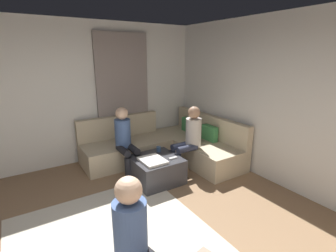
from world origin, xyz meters
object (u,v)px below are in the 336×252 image
object	(u,v)px
person_on_couch_side	(125,138)
sectional_couch	(167,146)
ottoman	(156,169)
coffee_mug	(159,149)
game_remote	(173,158)
person_on_armchair	(138,242)
person_on_couch_back	(189,137)

from	to	relation	value
person_on_couch_side	sectional_couch	bearing A→B (deg)	-171.15
ottoman	coffee_mug	world-z (taller)	coffee_mug
person_on_couch_side	coffee_mug	bearing A→B (deg)	144.95
game_remote	person_on_armchair	bearing A→B (deg)	-40.70
sectional_couch	coffee_mug	xyz separation A→B (m)	(0.49, -0.47, 0.19)
coffee_mug	person_on_armchair	world-z (taller)	person_on_armchair
coffee_mug	person_on_armchair	distance (m)	2.49
sectional_couch	person_on_armchair	bearing A→B (deg)	-36.05
ottoman	person_on_armchair	bearing A→B (deg)	-33.27
sectional_couch	ottoman	world-z (taller)	sectional_couch
game_remote	sectional_couch	bearing A→B (deg)	154.34
coffee_mug	person_on_armchair	size ratio (longest dim) A/B	0.08
coffee_mug	game_remote	world-z (taller)	coffee_mug
ottoman	game_remote	size ratio (longest dim) A/B	5.07
sectional_couch	ottoman	xyz separation A→B (m)	(0.71, -0.65, -0.07)
coffee_mug	person_on_couch_side	size ratio (longest dim) A/B	0.08
ottoman	person_on_armchair	xyz separation A→B (m)	(1.84, -1.21, 0.43)
ottoman	coffee_mug	bearing A→B (deg)	140.71
sectional_couch	coffee_mug	world-z (taller)	sectional_couch
person_on_couch_side	person_on_armchair	xyz separation A→B (m)	(2.40, -0.90, -0.01)
person_on_couch_back	person_on_armchair	world-z (taller)	person_on_couch_back
person_on_armchair	person_on_couch_side	bearing A→B (deg)	-122.85
game_remote	coffee_mug	bearing A→B (deg)	-174.29
person_on_armchair	coffee_mug	bearing A→B (deg)	-136.18
ottoman	coffee_mug	xyz separation A→B (m)	(-0.22, 0.18, 0.26)
sectional_couch	person_on_armchair	distance (m)	3.17
ottoman	person_on_couch_side	size ratio (longest dim) A/B	0.63
person_on_couch_back	person_on_couch_side	bearing A→B (deg)	62.24
person_on_couch_back	person_on_armchair	bearing A→B (deg)	134.41
ottoman	person_on_couch_side	world-z (taller)	person_on_couch_side
game_remote	person_on_couch_back	size ratio (longest dim) A/B	0.12
person_on_armchair	ottoman	bearing A→B (deg)	-135.49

